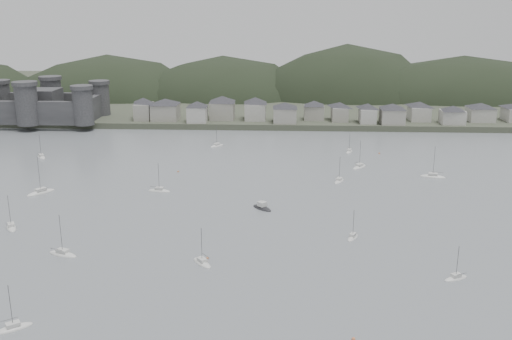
{
  "coord_description": "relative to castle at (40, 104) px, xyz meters",
  "views": [
    {
      "loc": [
        9.54,
        -116.5,
        60.18
      ],
      "look_at": [
        0.0,
        75.0,
        6.0
      ],
      "focal_mm": 40.29,
      "sensor_mm": 36.0,
      "label": 1
    }
  ],
  "objects": [
    {
      "name": "mooring_buoys",
      "position": [
        127.2,
        -134.25,
        -10.81
      ],
      "size": [
        189.66,
        145.77,
        0.7
      ],
      "color": "#CC7244",
      "rests_on": "ground"
    },
    {
      "name": "motor_launch_far",
      "position": [
        123.04,
        -127.74,
        -10.67
      ],
      "size": [
        7.41,
        7.6,
        3.87
      ],
      "rotation": [
        0.0,
        0.0,
        3.9
      ],
      "color": "black",
      "rests_on": "ground"
    },
    {
      "name": "far_shore_land",
      "position": [
        120.0,
        115.2,
        -9.46
      ],
      "size": [
        900.0,
        250.0,
        3.0
      ],
      "primitive_type": "cube",
      "color": "#383D2D",
      "rests_on": "ground"
    },
    {
      "name": "waterfront_town",
      "position": [
        170.59,
        3.54,
        -2.3
      ],
      "size": [
        451.48,
        28.46,
        12.92
      ],
      "color": "gray",
      "rests_on": "far_shore_land"
    },
    {
      "name": "castle",
      "position": [
        0.0,
        0.0,
        0.0
      ],
      "size": [
        66.0,
        43.0,
        20.0
      ],
      "color": "#313133",
      "rests_on": "far_shore_land"
    },
    {
      "name": "sailboat_lead",
      "position": [
        184.69,
        -90.14,
        -10.79
      ],
      "size": [
        9.64,
        5.05,
        12.57
      ],
      "rotation": [
        0.0,
        0.0,
        4.47
      ],
      "color": "silver",
      "rests_on": "ground"
    },
    {
      "name": "moored_fleet",
      "position": [
        98.04,
        -123.86,
        -10.79
      ],
      "size": [
        266.53,
        166.74,
        13.73
      ],
      "color": "silver",
      "rests_on": "ground"
    },
    {
      "name": "forested_ridge",
      "position": [
        124.83,
        89.6,
        -22.25
      ],
      "size": [
        851.55,
        103.94,
        102.57
      ],
      "color": "black",
      "rests_on": "ground"
    },
    {
      "name": "ground",
      "position": [
        120.0,
        -179.8,
        -10.96
      ],
      "size": [
        900.0,
        900.0,
        0.0
      ],
      "primitive_type": "plane",
      "color": "slate",
      "rests_on": "ground"
    }
  ]
}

